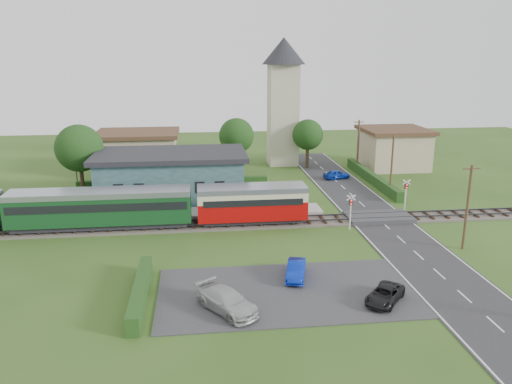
{
  "coord_description": "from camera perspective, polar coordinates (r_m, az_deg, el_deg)",
  "views": [
    {
      "loc": [
        -7.01,
        -41.82,
        15.34
      ],
      "look_at": [
        -1.64,
        4.0,
        2.57
      ],
      "focal_mm": 35.0,
      "sensor_mm": 36.0,
      "label": 1
    }
  ],
  "objects": [
    {
      "name": "equipment_hut",
      "position": [
        50.16,
        -19.07,
        -1.13
      ],
      "size": [
        2.3,
        2.3,
        2.55
      ],
      "color": "#BDB69B",
      "rests_on": "platform"
    },
    {
      "name": "hedge_roadside",
      "position": [
        63.32,
        13.09,
        1.6
      ],
      "size": [
        0.8,
        18.0,
        1.2
      ],
      "primitive_type": "cube",
      "color": "#193814",
      "rests_on": "ground"
    },
    {
      "name": "church_tower",
      "position": [
        71.03,
        3.13,
        11.32
      ],
      "size": [
        6.0,
        6.0,
        17.6
      ],
      "color": "#BDB69B",
      "rests_on": "ground"
    },
    {
      "name": "utility_pole_c",
      "position": [
        57.2,
        15.26,
        3.1
      ],
      "size": [
        1.4,
        0.22,
        7.0
      ],
      "color": "#473321",
      "rests_on": "ground"
    },
    {
      "name": "tree_b",
      "position": [
        65.82,
        -2.25,
        6.43
      ],
      "size": [
        4.6,
        4.6,
        7.34
      ],
      "color": "#332316",
      "rests_on": "ground"
    },
    {
      "name": "pedestrian_near",
      "position": [
        48.81,
        -2.56,
        -1.22
      ],
      "size": [
        0.72,
        0.55,
        1.78
      ],
      "primitive_type": "imported",
      "rotation": [
        0.0,
        0.0,
        3.35
      ],
      "color": "gray",
      "rests_on": "platform"
    },
    {
      "name": "car_park_blue",
      "position": [
        35.7,
        4.61,
        -8.86
      ],
      "size": [
        2.1,
        3.73,
        1.16
      ],
      "primitive_type": "imported",
      "rotation": [
        0.0,
        0.0,
        -0.26
      ],
      "color": "#0823AA",
      "rests_on": "car_park"
    },
    {
      "name": "crossing_deck",
      "position": [
        49.37,
        13.84,
        -2.82
      ],
      "size": [
        6.2,
        3.4,
        0.45
      ],
      "primitive_type": "cube",
      "color": "#333335",
      "rests_on": "ground"
    },
    {
      "name": "tree_a",
      "position": [
        58.17,
        -19.55,
        4.72
      ],
      "size": [
        5.2,
        5.2,
        8.0
      ],
      "color": "#332316",
      "rests_on": "ground"
    },
    {
      "name": "station_building",
      "position": [
        54.39,
        -9.66,
        1.8
      ],
      "size": [
        16.0,
        9.0,
        5.3
      ],
      "color": "#33494D",
      "rests_on": "ground"
    },
    {
      "name": "streetlamp_east",
      "position": [
        73.6,
        11.69,
        5.53
      ],
      "size": [
        0.3,
        0.3,
        5.15
      ],
      "color": "#3F3F47",
      "rests_on": "ground"
    },
    {
      "name": "utility_pole_d",
      "position": [
        68.26,
        11.57,
        5.28
      ],
      "size": [
        1.4,
        0.22,
        7.0
      ],
      "color": "#473321",
      "rests_on": "ground"
    },
    {
      "name": "crossing_signal_near",
      "position": [
        45.48,
        10.77,
        -1.68
      ],
      "size": [
        0.84,
        0.28,
        3.28
      ],
      "color": "silver",
      "rests_on": "ground"
    },
    {
      "name": "railway_track",
      "position": [
        46.91,
        2.28,
        -3.49
      ],
      "size": [
        76.0,
        3.2,
        0.49
      ],
      "color": "#4C443D",
      "rests_on": "ground"
    },
    {
      "name": "ground",
      "position": [
        45.09,
        2.67,
        -4.44
      ],
      "size": [
        120.0,
        120.0,
        0.0
      ],
      "primitive_type": "plane",
      "color": "#2D4C19"
    },
    {
      "name": "car_park_silver",
      "position": [
        31.34,
        -3.36,
        -12.28
      ],
      "size": [
        4.25,
        4.95,
        1.36
      ],
      "primitive_type": "imported",
      "rotation": [
        0.0,
        0.0,
        0.61
      ],
      "color": "#B2B2B3",
      "rests_on": "car_park"
    },
    {
      "name": "streetlamp_west",
      "position": [
        64.79,
        -19.97,
        3.59
      ],
      "size": [
        0.3,
        0.3,
        5.15
      ],
      "color": "#3F3F47",
      "rests_on": "ground"
    },
    {
      "name": "car_park",
      "position": [
        33.96,
        3.44,
        -11.34
      ],
      "size": [
        17.0,
        9.0,
        0.08
      ],
      "primitive_type": "cube",
      "color": "#333335",
      "rests_on": "ground"
    },
    {
      "name": "platform",
      "position": [
        49.48,
        -9.84,
        -2.55
      ],
      "size": [
        30.0,
        3.0,
        0.45
      ],
      "primitive_type": "cube",
      "color": "gray",
      "rests_on": "ground"
    },
    {
      "name": "crossing_signal_far",
      "position": [
        52.29,
        16.77,
        0.18
      ],
      "size": [
        0.84,
        0.28,
        3.28
      ],
      "color": "silver",
      "rests_on": "ground"
    },
    {
      "name": "house_east",
      "position": [
        72.24,
        15.44,
        4.91
      ],
      "size": [
        8.8,
        8.8,
        5.5
      ],
      "color": "tan",
      "rests_on": "ground"
    },
    {
      "name": "car_on_road",
      "position": [
        64.11,
        9.19,
        2.0
      ],
      "size": [
        3.63,
        2.19,
        1.16
      ],
      "primitive_type": "imported",
      "rotation": [
        0.0,
        0.0,
        1.83
      ],
      "color": "#0E31A8",
      "rests_on": "road"
    },
    {
      "name": "utility_pole_b",
      "position": [
        43.24,
        23.01,
        -1.51
      ],
      "size": [
        1.4,
        0.22,
        7.0
      ],
      "color": "#473321",
      "rests_on": "ground"
    },
    {
      "name": "car_park_dark",
      "position": [
        33.41,
        14.51,
        -11.29
      ],
      "size": [
        3.6,
        3.81,
        1.0
      ],
      "primitive_type": "imported",
      "rotation": [
        0.0,
        0.0,
        -0.71
      ],
      "color": "black",
      "rests_on": "car_park"
    },
    {
      "name": "hedge_carpark",
      "position": [
        33.5,
        -13.07,
        -11.07
      ],
      "size": [
        0.8,
        9.0,
        1.2
      ],
      "primitive_type": "cube",
      "color": "#193814",
      "rests_on": "ground"
    },
    {
      "name": "pedestrian_far",
      "position": [
        49.48,
        -15.83,
        -1.46
      ],
      "size": [
        1.07,
        1.17,
        1.96
      ],
      "primitive_type": "imported",
      "rotation": [
        0.0,
        0.0,
        1.15
      ],
      "color": "gray",
      "rests_on": "platform"
    },
    {
      "name": "train",
      "position": [
        47.3,
        -21.12,
        -1.76
      ],
      "size": [
        43.2,
        2.9,
        3.4
      ],
      "color": "#232328",
      "rests_on": "ground"
    },
    {
      "name": "tree_c",
      "position": [
        69.31,
        5.94,
        6.52
      ],
      "size": [
        4.2,
        4.2,
        6.78
      ],
      "color": "#332316",
      "rests_on": "ground"
    },
    {
      "name": "road",
      "position": [
        47.67,
        14.64,
        -3.79
      ],
      "size": [
        6.0,
        70.0,
        0.05
      ],
      "primitive_type": "cube",
      "color": "#28282B",
      "rests_on": "ground"
    },
    {
      "name": "house_west",
      "position": [
        68.45,
        -13.31,
        4.49
      ],
      "size": [
        10.8,
        8.8,
        5.5
      ],
      "color": "tan",
      "rests_on": "ground"
    },
    {
      "name": "hedge_station",
      "position": [
        59.24,
        -9.37,
        0.9
      ],
      "size": [
        22.0,
        0.8,
        1.3
      ],
      "primitive_type": "cube",
      "color": "#193814",
      "rests_on": "ground"
    }
  ]
}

